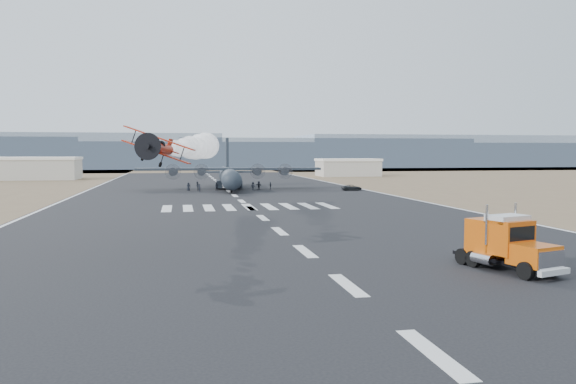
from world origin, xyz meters
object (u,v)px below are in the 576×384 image
object	(u,v)px
support_vehicle	(352,188)
crew_g	(241,186)
crew_d	(270,186)
crew_a	(200,188)
hangar_right	(348,167)
semi_truck	(506,243)
transport_aircraft	(229,175)
aerobatic_biplane	(158,148)
crew_c	(253,186)
crew_f	(259,185)
crew_h	(197,186)
crew_e	(188,187)
hangar_left	(36,168)
crew_b	(217,186)

from	to	relation	value
support_vehicle	crew_g	bearing A→B (deg)	77.74
crew_d	crew_a	bearing A→B (deg)	-74.31
hangar_right	support_vehicle	distance (m)	71.24
semi_truck	hangar_right	bearing A→B (deg)	61.32
transport_aircraft	crew_d	bearing A→B (deg)	-17.83
aerobatic_biplane	crew_c	world-z (taller)	aerobatic_biplane
aerobatic_biplane	crew_c	xyz separation A→B (m)	(17.13, 72.06, -7.72)
support_vehicle	crew_d	size ratio (longest dim) A/B	2.73
crew_f	crew_h	bearing A→B (deg)	-131.71
crew_e	crew_d	bearing A→B (deg)	-4.23
crew_a	crew_g	xyz separation A→B (m)	(8.97, 4.92, -0.01)
hangar_right	aerobatic_biplane	world-z (taller)	aerobatic_biplane
crew_g	support_vehicle	bearing A→B (deg)	-41.72
support_vehicle	crew_a	bearing A→B (deg)	90.34
aerobatic_biplane	transport_aircraft	distance (m)	78.37
crew_e	crew_h	bearing A→B (deg)	21.57
crew_d	hangar_right	bearing A→B (deg)	145.15
crew_c	crew_g	size ratio (longest dim) A/B	1.05
crew_a	crew_e	distance (m)	5.05
transport_aircraft	semi_truck	bearing A→B (deg)	-79.84
transport_aircraft	crew_c	distance (m)	7.24
hangar_left	crew_d	world-z (taller)	hangar_left
crew_g	crew_f	bearing A→B (deg)	-21.48
semi_truck	crew_d	distance (m)	86.22
hangar_right	transport_aircraft	distance (m)	73.89
crew_a	crew_h	xyz separation A→B (m)	(-0.29, 5.61, 0.10)
hangar_right	crew_h	xyz separation A→B (m)	(-52.43, -61.67, -2.08)
crew_g	hangar_right	bearing A→B (deg)	28.03
crew_b	crew_d	size ratio (longest dim) A/B	1.11
transport_aircraft	crew_b	size ratio (longest dim) A/B	22.68
crew_d	crew_g	xyz separation A→B (m)	(-6.59, -0.70, 0.03)
aerobatic_biplane	support_vehicle	distance (m)	77.49
crew_b	crew_d	world-z (taller)	crew_b
support_vehicle	crew_d	world-z (taller)	crew_d
crew_d	crew_f	xyz separation A→B (m)	(-2.62, -0.30, 0.13)
crew_b	crew_f	world-z (taller)	crew_f
crew_f	crew_g	bearing A→B (deg)	-124.68
semi_truck	support_vehicle	size ratio (longest dim) A/B	2.03
hangar_right	crew_g	xyz separation A→B (m)	(-43.17, -62.36, -2.19)
transport_aircraft	crew_d	xyz separation A→B (m)	(8.75, -3.31, -2.19)
crew_a	crew_d	size ratio (longest dim) A/B	1.05
semi_truck	aerobatic_biplane	distance (m)	27.69
hangar_right	crew_f	size ratio (longest dim) A/B	11.11
support_vehicle	crew_e	xyz separation A→B (m)	(-34.24, 5.59, 0.27)
crew_a	crew_f	bearing A→B (deg)	-91.61
support_vehicle	crew_h	size ratio (longest dim) A/B	2.32
semi_truck	crew_h	size ratio (longest dim) A/B	4.71
hangar_right	hangar_left	bearing A→B (deg)	-177.08
crew_a	crew_f	distance (m)	13.99
crew_c	crew_f	world-z (taller)	crew_f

